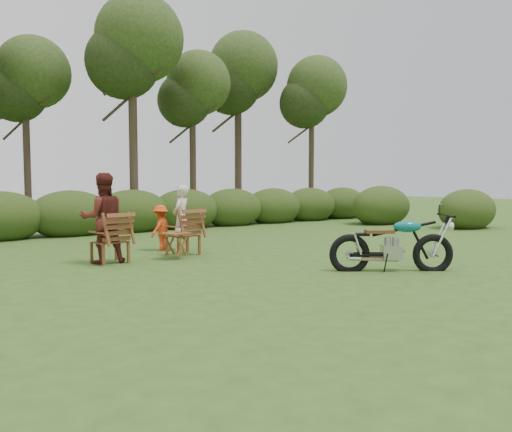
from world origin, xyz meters
TOP-DOWN VIEW (x-y plane):
  - ground at (0.00, 0.00)m, footprint 80.00×80.00m
  - tree_line at (0.50, 9.74)m, footprint 22.52×11.62m
  - motorcycle at (0.90, -0.81)m, footprint 2.24×1.94m
  - lawn_chair_right at (-1.19, 3.35)m, footprint 0.78×0.78m
  - lawn_chair_left at (-2.94, 3.21)m, footprint 0.81×0.81m
  - side_table at (-1.62, 2.87)m, footprint 0.67×0.62m
  - cup at (-1.58, 2.85)m, footprint 0.13×0.13m
  - adult_a at (-0.89, 3.99)m, footprint 0.68×0.65m
  - adult_b at (-3.06, 3.26)m, footprint 1.00×0.84m
  - child at (-1.29, 4.28)m, footprint 0.81×0.73m

SIDE VIEW (x-z plane):
  - ground at x=0.00m, z-range 0.00..0.00m
  - motorcycle at x=0.90m, z-range -0.62..0.62m
  - lawn_chair_right at x=-1.19m, z-range -0.52..0.52m
  - lawn_chair_left at x=-2.94m, z-range -0.51..0.51m
  - adult_a at x=-0.89m, z-range -0.79..0.79m
  - adult_b at x=-3.06m, z-range -0.92..0.92m
  - child at x=-1.29m, z-range -0.55..0.55m
  - side_table at x=-1.62m, z-range 0.00..0.57m
  - cup at x=-1.58m, z-range 0.57..0.66m
  - tree_line at x=0.50m, z-range -0.26..7.88m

